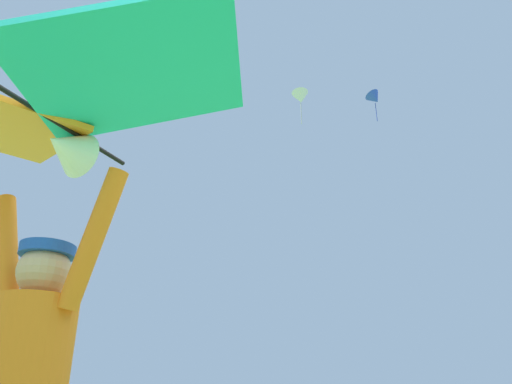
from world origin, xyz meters
TOP-DOWN VIEW (x-y plane):
  - held_stunt_kite at (-0.28, -0.24)m, footprint 2.16×1.22m
  - distant_kite_blue_low_right at (-5.66, 25.50)m, footprint 1.43×1.30m
  - distant_kite_white_high_right at (-8.34, 19.89)m, footprint 1.04×1.00m

SIDE VIEW (x-z plane):
  - held_stunt_kite at x=-0.28m, z-range 2.06..2.49m
  - distant_kite_white_high_right at x=-8.34m, z-range 16.06..18.22m
  - distant_kite_blue_low_right at x=-5.66m, z-range 18.27..20.61m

